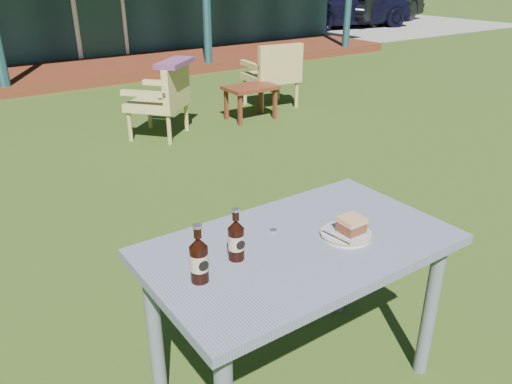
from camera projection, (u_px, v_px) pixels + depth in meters
ground at (148, 236)px, 3.42m from camera, size 80.00×80.00×0.00m
gravel_strip at (355, 26)px, 15.22m from camera, size 9.00×6.00×0.02m
car_near at (343, 2)px, 14.49m from camera, size 4.46×2.40×1.44m
cafe_table at (299, 264)px, 1.97m from camera, size 1.20×0.70×0.72m
plate at (346, 234)px, 1.97m from camera, size 0.20×0.20×0.01m
cake_slice at (351, 224)px, 1.96m from camera, size 0.09×0.09×0.06m
fork at (336, 238)px, 1.92m from camera, size 0.03×0.14×0.00m
cola_bottle_near at (236, 239)px, 1.78m from camera, size 0.06×0.06×0.20m
cola_bottle_far at (199, 259)px, 1.66m from camera, size 0.06×0.07×0.21m
bottle_cap at (273, 230)px, 2.00m from camera, size 0.03×0.03×0.01m
armchair_left at (163, 97)px, 5.24m from camera, size 0.78×0.77×0.77m
armchair_right at (274, 72)px, 6.33m from camera, size 0.67×0.63×0.81m
floral_throw at (175, 63)px, 5.06m from camera, size 0.57×0.53×0.05m
side_table at (251, 91)px, 5.88m from camera, size 0.60×0.40×0.40m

